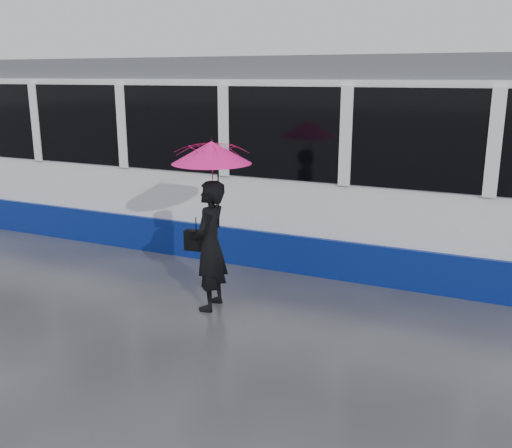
% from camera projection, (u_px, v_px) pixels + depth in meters
% --- Properties ---
extents(ground, '(90.00, 90.00, 0.00)m').
position_uv_depth(ground, '(260.00, 300.00, 8.01)').
color(ground, '#2A2A2F').
rests_on(ground, ground).
extents(rails, '(34.00, 1.51, 0.02)m').
position_uv_depth(rails, '(318.00, 251.00, 10.21)').
color(rails, '#3F3D38').
rests_on(rails, ground).
extents(tram, '(26.00, 2.56, 3.35)m').
position_uv_depth(tram, '(282.00, 158.00, 10.08)').
color(tram, white).
rests_on(tram, ground).
extents(woman, '(0.50, 0.69, 1.75)m').
position_uv_depth(woman, '(210.00, 246.00, 7.54)').
color(woman, black).
rests_on(woman, ground).
extents(umbrella, '(1.16, 1.16, 1.18)m').
position_uv_depth(umbrella, '(212.00, 168.00, 7.26)').
color(umbrella, '#E6136D').
rests_on(umbrella, ground).
extents(handbag, '(0.33, 0.18, 0.45)m').
position_uv_depth(handbag, '(196.00, 240.00, 7.64)').
color(handbag, black).
rests_on(handbag, ground).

